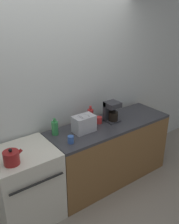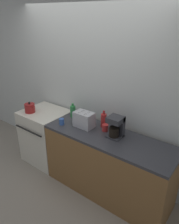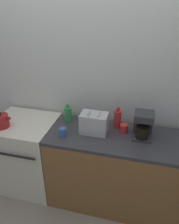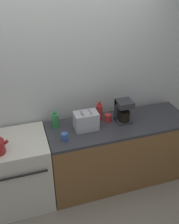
% 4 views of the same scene
% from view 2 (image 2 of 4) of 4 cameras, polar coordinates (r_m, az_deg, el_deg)
% --- Properties ---
extents(ground_plane, '(12.00, 12.00, 0.00)m').
position_cam_2_polar(ground_plane, '(3.53, -7.52, -17.82)').
color(ground_plane, gray).
extents(wall_back, '(8.00, 0.05, 2.60)m').
position_cam_2_polar(wall_back, '(3.32, -0.26, 5.76)').
color(wall_back, silver).
rests_on(wall_back, ground_plane).
extents(stove, '(0.71, 0.68, 0.90)m').
position_cam_2_polar(stove, '(3.81, -11.22, -5.98)').
color(stove, silver).
rests_on(stove, ground_plane).
extents(counter_block, '(1.78, 0.61, 0.90)m').
position_cam_2_polar(counter_block, '(3.11, 4.75, -13.51)').
color(counter_block, brown).
rests_on(counter_block, ground_plane).
extents(kettle, '(0.21, 0.16, 0.18)m').
position_cam_2_polar(kettle, '(3.62, -15.32, 1.04)').
color(kettle, maroon).
rests_on(kettle, stove).
extents(toaster, '(0.28, 0.18, 0.21)m').
position_cam_2_polar(toaster, '(3.03, -1.44, -1.98)').
color(toaster, '#BCBCC1').
rests_on(toaster, counter_block).
extents(coffee_maker, '(0.19, 0.19, 0.28)m').
position_cam_2_polar(coffee_maker, '(2.80, 6.91, -3.70)').
color(coffee_maker, '#333338').
rests_on(coffee_maker, counter_block).
extents(bottle_green, '(0.08, 0.08, 0.22)m').
position_cam_2_polar(bottle_green, '(3.34, -4.37, 0.21)').
color(bottle_green, '#338C47').
rests_on(bottle_green, counter_block).
extents(bottle_red, '(0.08, 0.08, 0.24)m').
position_cam_2_polar(bottle_red, '(3.03, 3.70, -2.15)').
color(bottle_red, '#B72828').
rests_on(bottle_red, counter_block).
extents(cup_blue, '(0.07, 0.07, 0.09)m').
position_cam_2_polar(cup_blue, '(3.14, -7.28, -2.50)').
color(cup_blue, '#3860B2').
rests_on(cup_blue, counter_block).
extents(cup_red, '(0.08, 0.08, 0.09)m').
position_cam_2_polar(cup_red, '(2.96, 4.09, -4.12)').
color(cup_red, red).
rests_on(cup_red, counter_block).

